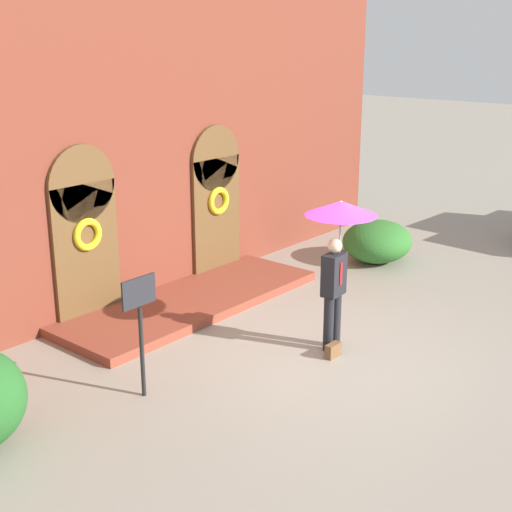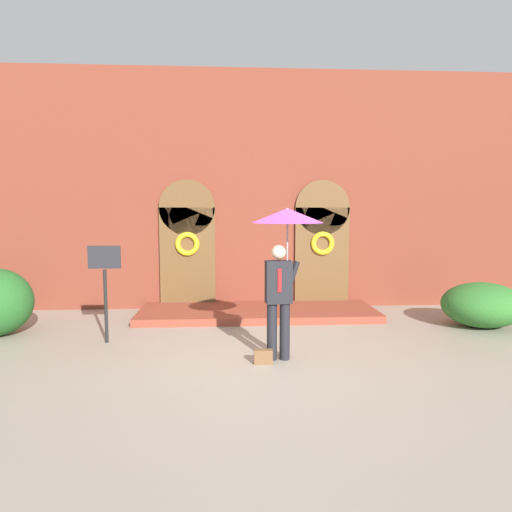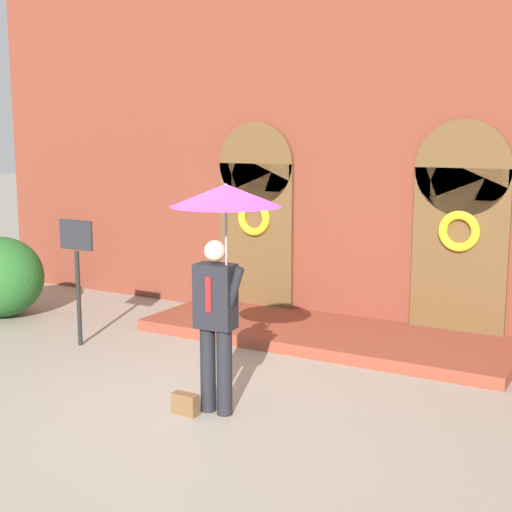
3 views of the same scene
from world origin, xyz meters
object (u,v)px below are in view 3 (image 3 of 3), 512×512
at_px(person_with_umbrella, 223,229).
at_px(sign_post, 77,261).
at_px(handbag, 185,404).
at_px(shrub_left, 1,277).

height_order(person_with_umbrella, sign_post, person_with_umbrella).
relative_size(person_with_umbrella, sign_post, 1.37).
xyz_separation_m(person_with_umbrella, handbag, (-0.35, -0.20, -1.80)).
height_order(person_with_umbrella, shrub_left, person_with_umbrella).
xyz_separation_m(handbag, sign_post, (-2.68, 1.31, 1.05)).
xyz_separation_m(handbag, shrub_left, (-4.87, 1.88, 0.52)).
relative_size(handbag, sign_post, 0.16).
relative_size(sign_post, shrub_left, 1.25).
bearing_deg(handbag, sign_post, 155.83).
bearing_deg(sign_post, person_with_umbrella, -20.09).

